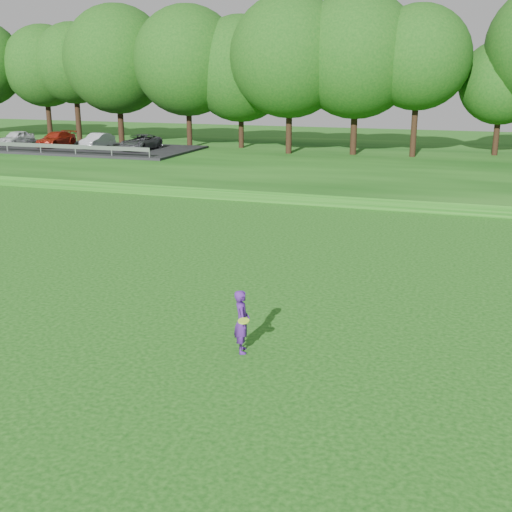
% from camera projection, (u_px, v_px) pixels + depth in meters
% --- Properties ---
extents(ground, '(140.00, 140.00, 0.00)m').
position_uv_depth(ground, '(73.00, 338.00, 16.74)').
color(ground, '#0E420C').
rests_on(ground, ground).
extents(berm, '(130.00, 30.00, 0.60)m').
position_uv_depth(berm, '(339.00, 163.00, 47.61)').
color(berm, '#0E420C').
rests_on(berm, ground).
extents(walking_path, '(130.00, 1.60, 0.04)m').
position_uv_depth(walking_path, '(287.00, 200.00, 34.94)').
color(walking_path, gray).
rests_on(walking_path, ground).
extents(treeline, '(104.00, 7.00, 15.00)m').
position_uv_depth(treeline, '(354.00, 54.00, 49.12)').
color(treeline, '#10420F').
rests_on(treeline, berm).
extents(parking_lot, '(24.00, 9.00, 1.38)m').
position_uv_depth(parking_lot, '(59.00, 144.00, 53.66)').
color(parking_lot, black).
rests_on(parking_lot, berm).
extents(woman, '(0.65, 0.94, 1.60)m').
position_uv_depth(woman, '(242.00, 321.00, 15.68)').
color(woman, '#471A79').
rests_on(woman, ground).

